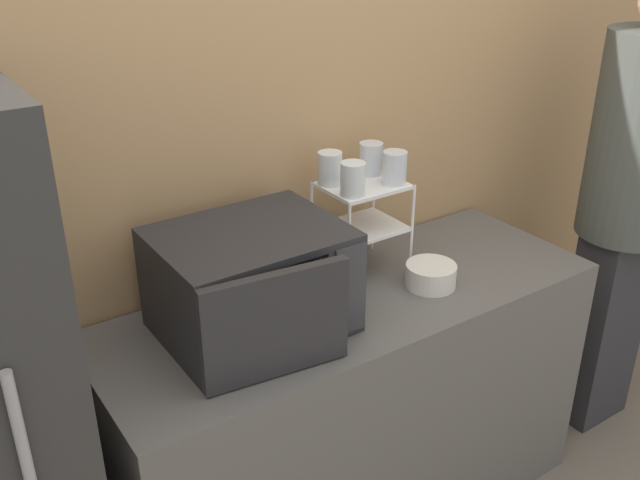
% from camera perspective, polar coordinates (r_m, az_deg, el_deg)
% --- Properties ---
extents(wall_back, '(8.00, 0.06, 2.60)m').
position_cam_1_polar(wall_back, '(2.34, -2.16, 7.64)').
color(wall_back, tan).
rests_on(wall_back, ground_plane).
extents(counter, '(1.65, 0.60, 0.89)m').
position_cam_1_polar(counter, '(2.50, 2.46, -13.42)').
color(counter, '#595654').
rests_on(counter, ground_plane).
extents(microwave, '(0.52, 0.48, 0.31)m').
position_cam_1_polar(microwave, '(2.02, -5.43, -3.46)').
color(microwave, '#262628').
rests_on(microwave, counter).
extents(dish_rack, '(0.27, 0.22, 0.31)m').
position_cam_1_polar(dish_rack, '(2.32, 3.39, 2.52)').
color(dish_rack, white).
rests_on(dish_rack, counter).
extents(glass_front_left, '(0.08, 0.08, 0.11)m').
position_cam_1_polar(glass_front_left, '(2.18, 2.65, 4.88)').
color(glass_front_left, silver).
rests_on(glass_front_left, dish_rack).
extents(glass_back_right, '(0.08, 0.08, 0.11)m').
position_cam_1_polar(glass_back_right, '(2.36, 4.09, 6.52)').
color(glass_back_right, silver).
rests_on(glass_back_right, dish_rack).
extents(glass_front_right, '(0.08, 0.08, 0.11)m').
position_cam_1_polar(glass_front_right, '(2.28, 5.99, 5.77)').
color(glass_front_right, silver).
rests_on(glass_front_right, dish_rack).
extents(glass_back_left, '(0.08, 0.08, 0.11)m').
position_cam_1_polar(glass_back_left, '(2.27, 0.80, 5.76)').
color(glass_back_left, silver).
rests_on(glass_back_left, dish_rack).
extents(bowl, '(0.16, 0.16, 0.08)m').
position_cam_1_polar(bowl, '(2.32, 8.85, -2.82)').
color(bowl, silver).
rests_on(bowl, counter).
extents(person, '(0.36, 0.36, 1.82)m').
position_cam_1_polar(person, '(2.93, 23.59, 3.51)').
color(person, '#2D2D33').
rests_on(person, ground_plane).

